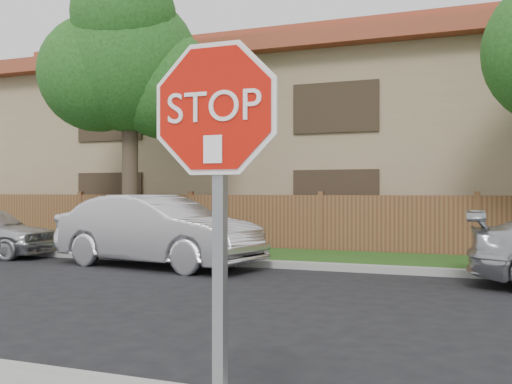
% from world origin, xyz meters
% --- Properties ---
extents(far_curb, '(70.00, 0.30, 0.15)m').
position_xyz_m(far_curb, '(0.00, 8.15, 0.07)').
color(far_curb, gray).
rests_on(far_curb, ground).
extents(grass_strip, '(70.00, 3.00, 0.12)m').
position_xyz_m(grass_strip, '(0.00, 9.80, 0.06)').
color(grass_strip, '#1E4714').
rests_on(grass_strip, ground).
extents(fence, '(70.00, 0.12, 1.60)m').
position_xyz_m(fence, '(0.00, 11.40, 0.80)').
color(fence, brown).
rests_on(fence, ground).
extents(apartment_building, '(35.20, 9.20, 7.20)m').
position_xyz_m(apartment_building, '(0.00, 17.00, 3.53)').
color(apartment_building, '#96815D').
rests_on(apartment_building, ground).
extents(tree_left, '(4.80, 3.90, 7.78)m').
position_xyz_m(tree_left, '(-8.98, 9.57, 5.22)').
color(tree_left, '#382B21').
rests_on(tree_left, ground).
extents(stop_sign, '(1.01, 0.13, 2.55)m').
position_xyz_m(stop_sign, '(-1.01, -1.48, 1.83)').
color(stop_sign, gray).
rests_on(stop_sign, sidewalk_near).
extents(sedan_left, '(5.14, 2.51, 1.62)m').
position_xyz_m(sedan_left, '(-6.67, 7.30, 0.81)').
color(sedan_left, silver).
rests_on(sedan_left, ground).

